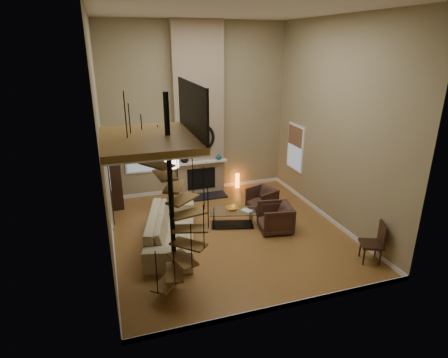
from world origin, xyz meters
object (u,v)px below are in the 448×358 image
object	(u,v)px
hutch	(114,177)
floor_lamp	(172,166)
armchair_near	(264,198)
armchair_far	(278,218)
sofa	(171,229)
side_chair	(376,241)
coffee_table	(232,216)
accent_lamp	(237,181)

from	to	relation	value
hutch	floor_lamp	size ratio (longest dim) A/B	1.09
armchair_near	armchair_far	xyz separation A→B (m)	(-0.17, -1.36, 0.00)
sofa	side_chair	distance (m)	4.92
coffee_table	floor_lamp	bearing A→B (deg)	131.95
sofa	hutch	bearing A→B (deg)	37.23
armchair_near	armchair_far	world-z (taller)	armchair_far
armchair_far	coffee_table	distance (m)	1.26
floor_lamp	side_chair	world-z (taller)	floor_lamp
armchair_near	side_chair	bearing A→B (deg)	0.67
hutch	armchair_near	world-z (taller)	hutch
sofa	armchair_near	bearing A→B (deg)	-55.20
armchair_near	coffee_table	bearing A→B (deg)	-79.61
floor_lamp	coffee_table	bearing A→B (deg)	-48.05
sofa	armchair_near	world-z (taller)	sofa
hutch	armchair_near	xyz separation A→B (m)	(4.28, -1.68, -0.60)
accent_lamp	armchair_near	bearing A→B (deg)	-86.04
hutch	accent_lamp	world-z (taller)	hutch
accent_lamp	armchair_far	bearing A→B (deg)	-90.49
sofa	armchair_far	distance (m)	2.90
hutch	armchair_far	size ratio (longest dim) A/B	2.17
hutch	armchair_far	xyz separation A→B (m)	(4.11, -3.04, -0.60)
side_chair	armchair_near	bearing A→B (deg)	110.40
armchair_near	coffee_table	size ratio (longest dim) A/B	0.54
armchair_near	coffee_table	world-z (taller)	armchair_near
floor_lamp	armchair_far	bearing A→B (deg)	-41.07
armchair_far	sofa	bearing A→B (deg)	-84.38
coffee_table	armchair_near	bearing A→B (deg)	30.12
armchair_far	hutch	bearing A→B (deg)	-116.96
hutch	armchair_far	world-z (taller)	hutch
floor_lamp	hutch	bearing A→B (deg)	151.63
armchair_near	armchair_far	size ratio (longest dim) A/B	0.86
coffee_table	floor_lamp	world-z (taller)	floor_lamp
hutch	floor_lamp	distance (m)	1.92
sofa	accent_lamp	world-z (taller)	sofa
coffee_table	accent_lamp	xyz separation A→B (m)	(1.12, 2.71, -0.03)
coffee_table	accent_lamp	bearing A→B (deg)	67.46
sofa	floor_lamp	xyz separation A→B (m)	(0.43, 1.96, 1.02)
floor_lamp	side_chair	distance (m)	5.86
sofa	armchair_near	size ratio (longest dim) A/B	3.80
armchair_near	armchair_far	distance (m)	1.37
armchair_far	accent_lamp	distance (m)	3.33
armchair_near	side_chair	size ratio (longest dim) A/B	0.75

